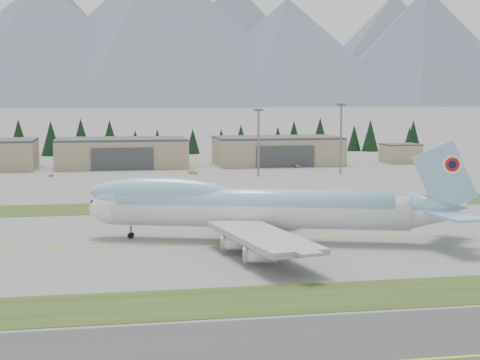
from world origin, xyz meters
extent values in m
plane|color=#5E5E5C|center=(0.00, 0.00, 0.00)|extent=(7000.00, 7000.00, 0.00)
cube|color=#2A4318|center=(0.00, -38.00, 0.00)|extent=(400.00, 14.00, 0.08)
cube|color=#2A4318|center=(0.00, 45.00, 0.00)|extent=(400.00, 18.00, 0.08)
cube|color=yellow|center=(0.00, 0.00, 0.00)|extent=(400.00, 0.40, 0.02)
cylinder|color=white|center=(6.50, 0.39, 5.55)|extent=(53.01, 21.67, 6.22)
cylinder|color=#89BFE1|center=(5.59, 0.67, 6.69)|extent=(49.22, 20.09, 5.74)
ellipsoid|color=white|center=(-19.09, 8.25, 5.55)|extent=(11.33, 8.86, 6.22)
ellipsoid|color=#89BFE1|center=(-19.09, 8.25, 6.69)|extent=(9.50, 7.48, 5.27)
ellipsoid|color=#89BFE1|center=(-10.86, 5.72, 8.51)|extent=(26.78, 12.80, 5.74)
cube|color=#0C1433|center=(-22.29, 9.23, 6.79)|extent=(2.69, 2.98, 1.24)
cone|color=white|center=(36.67, -8.88, 5.55)|extent=(12.76, 9.19, 6.09)
cone|color=#89BFE1|center=(36.67, -8.88, 6.69)|extent=(11.68, 8.39, 5.55)
cube|color=#89BFE1|center=(37.58, -9.16, 12.05)|extent=(11.24, 3.95, 13.20)
cylinder|color=white|center=(38.79, -9.13, 14.34)|extent=(3.35, 1.19, 3.44)
cylinder|color=red|center=(38.82, -9.04, 14.34)|extent=(2.43, 0.91, 2.49)
cylinder|color=#0C1433|center=(38.85, -8.95, 14.34)|extent=(1.43, 0.60, 1.43)
cube|color=#89BFE1|center=(40.18, -3.96, 6.12)|extent=(11.31, 11.65, 0.44)
cube|color=#89BFE1|center=(36.81, -14.93, 6.12)|extent=(7.13, 11.21, 0.44)
cube|color=#A2A3A9|center=(12.97, 14.91, 3.83)|extent=(26.73, 26.69, 0.96)
cube|color=#A2A3A9|center=(3.70, -15.26, 3.83)|extent=(14.36, 29.89, 0.96)
cylinder|color=white|center=(7.64, 12.54, 2.01)|extent=(5.46, 3.75, 2.39)
cylinder|color=white|center=(14.73, 19.67, 2.01)|extent=(5.46, 3.75, 2.39)
cylinder|color=white|center=(0.62, -10.31, 2.01)|extent=(5.46, 3.75, 2.39)
cylinder|color=white|center=(2.48, -20.19, 2.01)|extent=(5.46, 3.75, 2.39)
cylinder|color=slate|center=(-16.35, 7.41, 1.15)|extent=(0.53, 0.53, 2.30)
cylinder|color=slate|center=(5.98, 3.55, 1.24)|extent=(0.67, 0.67, 2.49)
cylinder|color=slate|center=(4.29, -1.94, 1.24)|extent=(0.67, 0.67, 2.49)
cylinder|color=slate|center=(10.55, 2.15, 1.24)|extent=(0.67, 0.67, 2.49)
cylinder|color=slate|center=(8.86, -3.34, 1.24)|extent=(0.67, 0.67, 2.49)
cylinder|color=black|center=(-16.46, 7.04, 0.53)|extent=(1.10, 0.63, 1.05)
cylinder|color=black|center=(-16.24, 7.77, 0.53)|extent=(1.10, 0.63, 1.05)
cylinder|color=black|center=(5.98, 3.55, 0.57)|extent=(1.24, 0.79, 1.15)
cylinder|color=black|center=(4.29, -1.94, 0.57)|extent=(1.24, 0.79, 1.15)
cylinder|color=black|center=(10.55, 2.15, 0.57)|extent=(1.24, 0.79, 1.15)
cylinder|color=black|center=(8.86, -3.34, 0.57)|extent=(1.24, 0.79, 1.15)
cube|color=tan|center=(-15.00, 150.00, 5.00)|extent=(48.00, 26.00, 10.00)
cube|color=#3A3D3F|center=(-15.00, 150.00, 10.40)|extent=(48.00, 26.00, 0.80)
cube|color=#3A3D3F|center=(-15.00, 136.70, 4.00)|extent=(22.08, 0.60, 8.00)
cube|color=tan|center=(45.00, 150.00, 5.00)|extent=(48.00, 26.00, 10.00)
cube|color=#3A3D3F|center=(45.00, 150.00, 10.40)|extent=(48.00, 26.00, 0.80)
cube|color=#3A3D3F|center=(45.00, 136.70, 4.00)|extent=(22.08, 0.60, 8.00)
cube|color=tan|center=(95.00, 148.00, 3.50)|extent=(14.00, 12.00, 7.00)
cube|color=#3A3D3F|center=(95.00, 148.00, 7.30)|extent=(14.00, 12.00, 0.60)
cylinder|color=slate|center=(29.08, 109.74, 10.71)|extent=(0.70, 0.70, 21.42)
cube|color=slate|center=(29.08, 109.74, 21.82)|extent=(3.20, 3.20, 0.80)
cylinder|color=slate|center=(57.89, 110.80, 11.57)|extent=(0.70, 0.70, 23.13)
cube|color=slate|center=(57.89, 110.80, 23.53)|extent=(3.20, 3.20, 0.80)
imported|color=#B8B9BA|center=(-38.75, 120.43, 0.00)|extent=(1.31, 3.13, 1.06)
imported|color=#C08830|center=(8.45, 120.08, 0.00)|extent=(3.57, 2.86, 1.14)
imported|color=#A9A8AC|center=(49.09, 134.63, 0.00)|extent=(2.20, 3.87, 1.05)
cone|color=black|center=(-58.96, 211.85, 8.29)|extent=(9.28, 9.28, 16.58)
cone|color=black|center=(-44.87, 209.62, 7.86)|extent=(8.80, 8.80, 15.72)
cone|color=black|center=(-31.74, 210.66, 8.35)|extent=(9.35, 9.35, 16.69)
cone|color=black|center=(-18.92, 213.33, 7.97)|extent=(8.92, 8.92, 15.93)
cone|color=black|center=(-7.25, 215.40, 5.49)|extent=(6.14, 6.14, 10.97)
cone|color=black|center=(2.88, 214.71, 5.68)|extent=(6.36, 6.36, 11.35)
cone|color=black|center=(18.83, 209.36, 5.90)|extent=(6.61, 6.61, 11.81)
cone|color=black|center=(32.36, 210.92, 5.64)|extent=(6.32, 6.32, 11.28)
cone|color=black|center=(41.48, 209.32, 6.75)|extent=(7.56, 7.56, 13.50)
cone|color=black|center=(59.98, 212.85, 6.19)|extent=(6.93, 6.93, 12.37)
cone|color=black|center=(68.67, 215.93, 7.47)|extent=(8.37, 8.37, 14.94)
cone|color=black|center=(81.07, 213.65, 8.29)|extent=(9.29, 9.29, 16.58)
cone|color=black|center=(98.25, 213.45, 6.37)|extent=(7.14, 7.14, 12.74)
cone|color=black|center=(105.27, 210.18, 7.70)|extent=(8.62, 8.62, 15.39)
cone|color=black|center=(124.75, 208.65, 5.87)|extent=(6.58, 6.58, 11.75)
cone|color=black|center=(129.66, 215.50, 7.48)|extent=(8.38, 8.38, 14.96)
cone|color=slate|center=(-200.00, 2146.78, 185.77)|extent=(885.45, 885.45, 371.53)
cone|color=white|center=(-200.00, 2146.78, 297.23)|extent=(336.47, 336.47, 148.61)
cone|color=slate|center=(150.00, 2216.46, 235.05)|extent=(1056.15, 1056.15, 470.11)
cone|color=slate|center=(550.00, 2168.03, 169.00)|extent=(797.63, 797.63, 338.01)
cone|color=white|center=(550.00, 2168.03, 270.41)|extent=(303.10, 303.10, 135.20)
cone|color=slate|center=(1000.00, 2131.69, 188.50)|extent=(771.31, 771.31, 376.99)
cone|color=white|center=(1000.00, 2131.69, 301.60)|extent=(293.10, 293.10, 150.80)
cone|color=slate|center=(-200.00, 2900.00, 237.20)|extent=(948.81, 948.81, 474.40)
cone|color=white|center=(-200.00, 2900.00, 370.03)|extent=(379.52, 379.52, 208.74)
cone|color=slate|center=(500.00, 2900.00, 250.04)|extent=(1000.15, 1000.15, 500.07)
cone|color=white|center=(500.00, 2900.00, 390.06)|extent=(400.06, 400.06, 220.03)
cone|color=slate|center=(1200.00, 2900.00, 232.48)|extent=(929.92, 929.92, 464.96)
cone|color=white|center=(1200.00, 2900.00, 362.67)|extent=(371.97, 371.97, 204.58)
camera|label=1|loc=(-20.46, -128.06, 25.92)|focal=55.00mm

